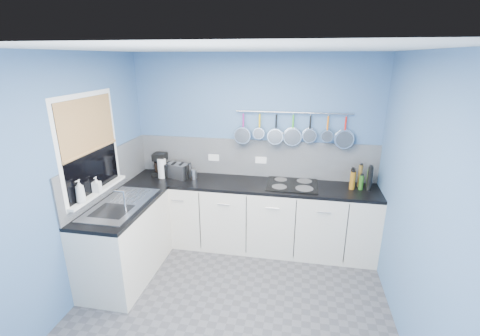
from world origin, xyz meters
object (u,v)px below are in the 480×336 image
(soap_bottle_a, at_px, (80,191))
(soap_bottle_b, at_px, (97,184))
(hob, at_px, (292,184))
(canister, at_px, (194,174))
(toaster, at_px, (178,171))
(coffee_maker, at_px, (160,165))
(paper_towel, at_px, (162,168))

(soap_bottle_a, relative_size, soap_bottle_b, 1.39)
(soap_bottle_b, height_order, hob, soap_bottle_b)
(soap_bottle_a, distance_m, canister, 1.48)
(soap_bottle_a, relative_size, toaster, 0.81)
(toaster, bearing_deg, hob, 19.76)
(toaster, height_order, canister, toaster)
(canister, distance_m, hob, 1.30)
(coffee_maker, relative_size, hob, 0.49)
(soap_bottle_a, height_order, canister, soap_bottle_a)
(coffee_maker, distance_m, hob, 1.79)
(paper_towel, bearing_deg, canister, 5.90)
(paper_towel, height_order, coffee_maker, coffee_maker)
(toaster, bearing_deg, paper_towel, -148.48)
(toaster, relative_size, hob, 0.47)
(coffee_maker, bearing_deg, toaster, -5.11)
(soap_bottle_b, height_order, toaster, soap_bottle_b)
(soap_bottle_a, distance_m, paper_towel, 1.26)
(soap_bottle_b, relative_size, paper_towel, 0.67)
(coffee_maker, height_order, canister, coffee_maker)
(paper_towel, bearing_deg, hob, 1.58)
(coffee_maker, xyz_separation_m, canister, (0.48, -0.02, -0.10))
(hob, bearing_deg, toaster, -179.85)
(coffee_maker, bearing_deg, paper_towel, -49.17)
(toaster, relative_size, canister, 2.47)
(canister, bearing_deg, hob, 0.16)
(coffee_maker, relative_size, canister, 2.58)
(soap_bottle_a, height_order, hob, soap_bottle_a)
(paper_towel, distance_m, hob, 1.73)
(canister, relative_size, hob, 0.19)
(paper_towel, xyz_separation_m, toaster, (0.21, 0.04, -0.03))
(toaster, distance_m, canister, 0.22)
(soap_bottle_b, xyz_separation_m, canister, (0.76, 0.98, -0.18))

